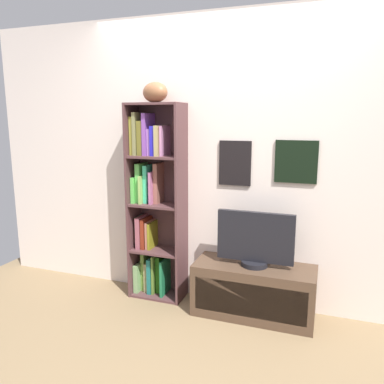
{
  "coord_description": "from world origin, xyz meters",
  "views": [
    {
      "loc": [
        0.82,
        -2.11,
        1.65
      ],
      "look_at": [
        -0.25,
        0.85,
        1.04
      ],
      "focal_mm": 35.96,
      "sensor_mm": 36.0,
      "label": 1
    }
  ],
  "objects_px": {
    "football": "(155,92)",
    "tv_stand": "(254,290)",
    "bookshelf": "(153,204)",
    "television": "(255,240)"
  },
  "relations": [
    {
      "from": "football",
      "to": "tv_stand",
      "type": "height_order",
      "value": "football"
    },
    {
      "from": "bookshelf",
      "to": "tv_stand",
      "type": "bearing_deg",
      "value": -5.74
    },
    {
      "from": "football",
      "to": "tv_stand",
      "type": "xyz_separation_m",
      "value": [
        0.91,
        -0.07,
        -1.64
      ]
    },
    {
      "from": "football",
      "to": "television",
      "type": "height_order",
      "value": "football"
    },
    {
      "from": "bookshelf",
      "to": "television",
      "type": "xyz_separation_m",
      "value": [
        0.96,
        -0.1,
        -0.21
      ]
    },
    {
      "from": "tv_stand",
      "to": "television",
      "type": "relative_size",
      "value": 1.59
    },
    {
      "from": "tv_stand",
      "to": "bookshelf",
      "type": "bearing_deg",
      "value": 174.26
    },
    {
      "from": "bookshelf",
      "to": "tv_stand",
      "type": "distance_m",
      "value": 1.17
    },
    {
      "from": "tv_stand",
      "to": "football",
      "type": "bearing_deg",
      "value": 175.85
    },
    {
      "from": "tv_stand",
      "to": "television",
      "type": "xyz_separation_m",
      "value": [
        0.0,
        0.0,
        0.44
      ]
    }
  ]
}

